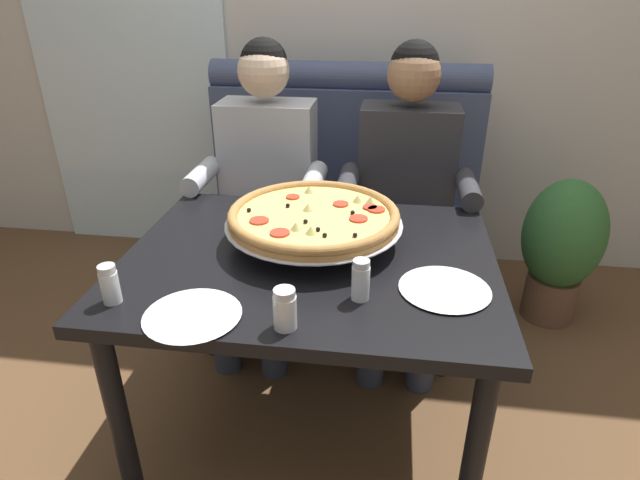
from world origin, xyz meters
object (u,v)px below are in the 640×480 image
(dining_table, at_px, (309,281))
(shaker_parmesan, at_px, (361,283))
(diner_left, at_px, (264,181))
(plate_near_right, at_px, (445,287))
(shaker_pepper_flakes, at_px, (286,312))
(booth_bench, at_px, (339,225))
(pizza, at_px, (313,216))
(shaker_oregano, at_px, (110,287))
(potted_plant, at_px, (562,245))
(diner_right, at_px, (406,188))
(plate_near_left, at_px, (192,313))
(patio_chair, at_px, (155,134))

(dining_table, bearing_deg, shaker_parmesan, -51.93)
(diner_left, relative_size, plate_near_right, 5.13)
(shaker_pepper_flakes, bearing_deg, booth_bench, 90.11)
(pizza, xyz_separation_m, shaker_parmesan, (0.17, -0.31, -0.04))
(diner_left, height_order, shaker_oregano, diner_left)
(shaker_oregano, relative_size, potted_plant, 0.15)
(booth_bench, bearing_deg, shaker_oregano, -110.74)
(plate_near_right, height_order, potted_plant, plate_near_right)
(pizza, bearing_deg, potted_plant, 36.86)
(potted_plant, bearing_deg, shaker_parmesan, -128.28)
(pizza, distance_m, shaker_pepper_flakes, 0.47)
(diner_right, distance_m, plate_near_right, 0.80)
(dining_table, distance_m, shaker_pepper_flakes, 0.39)
(booth_bench, relative_size, shaker_parmesan, 11.57)
(shaker_pepper_flakes, xyz_separation_m, potted_plant, (1.03, 1.24, -0.38))
(plate_near_right, bearing_deg, plate_near_left, -161.44)
(dining_table, distance_m, diner_left, 0.72)
(dining_table, xyz_separation_m, diner_left, (-0.30, 0.65, 0.08))
(pizza, relative_size, shaker_oregano, 5.20)
(diner_right, height_order, pizza, diner_right)
(booth_bench, bearing_deg, diner_left, -138.25)
(plate_near_right, bearing_deg, dining_table, 159.68)
(booth_bench, height_order, diner_left, diner_left)
(diner_right, relative_size, patio_chair, 1.48)
(pizza, distance_m, potted_plant, 1.36)
(booth_bench, relative_size, patio_chair, 1.54)
(shaker_oregano, bearing_deg, pizza, 41.95)
(plate_near_right, xyz_separation_m, potted_plant, (0.63, 1.02, -0.34))
(dining_table, relative_size, diner_right, 0.88)
(dining_table, height_order, diner_left, diner_left)
(diner_right, bearing_deg, patio_chair, 142.46)
(shaker_oregano, height_order, shaker_pepper_flakes, shaker_oregano)
(dining_table, relative_size, diner_left, 0.88)
(shaker_pepper_flakes, distance_m, plate_near_left, 0.24)
(shaker_pepper_flakes, bearing_deg, patio_chair, 120.89)
(shaker_parmesan, height_order, plate_near_right, shaker_parmesan)
(dining_table, relative_size, shaker_oregano, 10.46)
(diner_right, xyz_separation_m, potted_plant, (0.73, 0.22, -0.32))
(booth_bench, bearing_deg, diner_right, -41.75)
(booth_bench, height_order, shaker_oregano, booth_bench)
(diner_right, height_order, plate_near_right, diner_right)
(patio_chair, xyz_separation_m, potted_plant, (2.41, -1.07, -0.14))
(shaker_parmesan, height_order, plate_near_left, shaker_parmesan)
(diner_right, xyz_separation_m, patio_chair, (-1.68, 1.29, -0.19))
(diner_left, relative_size, diner_right, 1.00)
(diner_right, xyz_separation_m, shaker_oregano, (-0.77, -0.97, 0.06))
(diner_left, height_order, shaker_parmesan, diner_left)
(diner_right, bearing_deg, shaker_parmesan, -98.40)
(pizza, xyz_separation_m, shaker_pepper_flakes, (0.00, -0.47, -0.04))
(booth_bench, distance_m, plate_near_right, 1.18)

